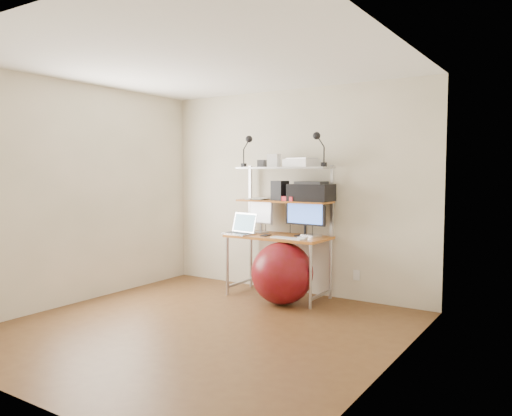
{
  "coord_description": "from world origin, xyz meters",
  "views": [
    {
      "loc": [
        2.98,
        -3.62,
        1.5
      ],
      "look_at": [
        -0.13,
        1.15,
        1.08
      ],
      "focal_mm": 35.0,
      "sensor_mm": 36.0,
      "label": 1
    }
  ],
  "objects_px": {
    "monitor_silver": "(261,214)",
    "exercise_ball": "(282,273)",
    "printer": "(311,192)",
    "monitor_black": "(305,214)",
    "laptop": "(242,230)"
  },
  "relations": [
    {
      "from": "laptop",
      "to": "printer",
      "type": "distance_m",
      "value": 0.96
    },
    {
      "from": "monitor_silver",
      "to": "monitor_black",
      "type": "xyz_separation_m",
      "value": [
        0.62,
        -0.01,
        0.03
      ]
    },
    {
      "from": "monitor_silver",
      "to": "exercise_ball",
      "type": "relative_size",
      "value": 0.62
    },
    {
      "from": "monitor_silver",
      "to": "printer",
      "type": "distance_m",
      "value": 0.73
    },
    {
      "from": "monitor_silver",
      "to": "monitor_black",
      "type": "bearing_deg",
      "value": 13.51
    },
    {
      "from": "printer",
      "to": "exercise_ball",
      "type": "xyz_separation_m",
      "value": [
        -0.16,
        -0.4,
        -0.91
      ]
    },
    {
      "from": "monitor_black",
      "to": "laptop",
      "type": "bearing_deg",
      "value": -158.91
    },
    {
      "from": "monitor_silver",
      "to": "laptop",
      "type": "relative_size",
      "value": 1.09
    },
    {
      "from": "monitor_silver",
      "to": "laptop",
      "type": "xyz_separation_m",
      "value": [
        -0.13,
        -0.23,
        -0.18
      ]
    },
    {
      "from": "laptop",
      "to": "exercise_ball",
      "type": "relative_size",
      "value": 0.57
    },
    {
      "from": "monitor_black",
      "to": "exercise_ball",
      "type": "relative_size",
      "value": 0.75
    },
    {
      "from": "printer",
      "to": "monitor_black",
      "type": "bearing_deg",
      "value": -132.25
    },
    {
      "from": "monitor_silver",
      "to": "exercise_ball",
      "type": "bearing_deg",
      "value": -20.01
    },
    {
      "from": "exercise_ball",
      "to": "monitor_silver",
      "type": "bearing_deg",
      "value": 145.32
    },
    {
      "from": "printer",
      "to": "exercise_ball",
      "type": "bearing_deg",
      "value": -112.33
    }
  ]
}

